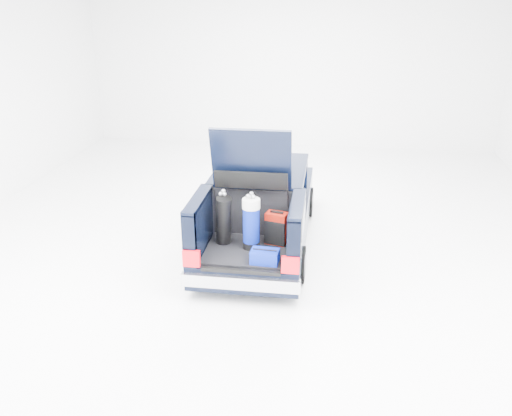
# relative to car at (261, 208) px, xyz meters

# --- Properties ---
(ground) EXTENTS (14.00, 14.00, 0.00)m
(ground) POSITION_rel_car_xyz_m (0.00, -0.11, -0.67)
(ground) COLOR white
(ground) RESTS_ON ground
(car) EXTENTS (1.87, 4.65, 2.47)m
(car) POSITION_rel_car_xyz_m (0.00, 0.00, 0.00)
(car) COLOR black
(car) RESTS_ON ground
(red_suitcase) EXTENTS (0.38, 0.30, 0.56)m
(red_suitcase) POSITION_rel_car_xyz_m (0.43, -1.31, 0.19)
(red_suitcase) COLOR maroon
(red_suitcase) RESTS_ON car
(black_golf_bag) EXTENTS (0.38, 0.44, 0.92)m
(black_golf_bag) POSITION_rel_car_xyz_m (-0.41, -1.45, 0.34)
(black_golf_bag) COLOR black
(black_golf_bag) RESTS_ON car
(blue_golf_bag) EXTENTS (0.33, 0.33, 0.94)m
(blue_golf_bag) POSITION_rel_car_xyz_m (0.05, -1.53, 0.35)
(blue_golf_bag) COLOR black
(blue_golf_bag) RESTS_ON car
(blue_duffel) EXTENTS (0.44, 0.30, 0.22)m
(blue_duffel) POSITION_rel_car_xyz_m (0.33, -2.01, 0.03)
(blue_duffel) COLOR navy
(blue_duffel) RESTS_ON car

